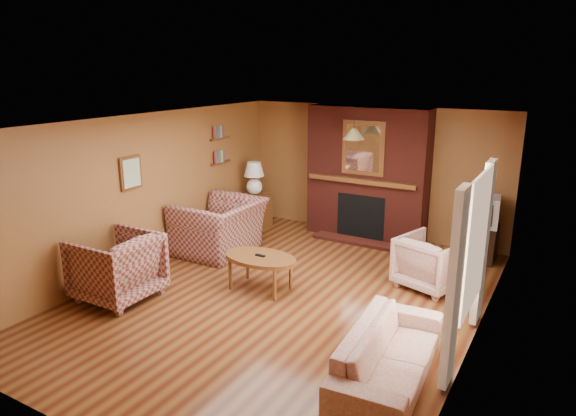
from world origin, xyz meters
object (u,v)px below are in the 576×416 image
Objects in this scene: table_lamp at (254,176)px; plaid_loveseat at (220,227)px; floral_sofa at (389,354)px; coffee_table at (260,260)px; floral_armchair at (431,262)px; crt_tv at (482,211)px; tv_stand at (478,243)px; side_table at (255,211)px; plaid_armchair at (117,267)px; fireplace at (367,175)px.

plaid_loveseat is at bearing -80.27° from table_lamp.
floral_sofa reaches higher than coffee_table.
crt_tv is (0.39, 1.47, 0.46)m from floral_armchair.
plaid_loveseat reaches higher than floral_armchair.
coffee_table is 3.69m from tv_stand.
table_lamp is (0.00, 0.00, 0.69)m from side_table.
plaid_armchair is 0.91× the size of coffee_table.
plaid_loveseat is 1.37× the size of plaid_armchair.
crt_tv reaches higher than floral_sofa.
crt_tv is at bearing -5.30° from fireplace.
fireplace is 4.00× the size of tv_stand.
plaid_armchair is at bearing -135.31° from crt_tv.
table_lamp is (-4.00, 3.58, 0.75)m from floral_sofa.
fireplace reaches higher than plaid_armchair.
floral_armchair reaches higher than side_table.
table_lamp is at bearing 125.08° from coffee_table.
crt_tv is at bearing -90.69° from tv_stand.
plaid_loveseat is 2.16m from plaid_armchair.
plaid_loveseat reaches higher than coffee_table.
floral_armchair is 1.44× the size of crt_tv.
floral_sofa is 3.00× the size of table_lamp.
tv_stand is (3.90, 1.81, -0.15)m from plaid_loveseat.
tv_stand is (0.15, 3.93, 0.02)m from floral_sofa.
coffee_table is at bearing 55.67° from plaid_loveseat.
coffee_table is at bearing -54.92° from side_table.
tv_stand is at bearing 113.73° from plaid_loveseat.
coffee_table is 2.98m from table_lamp.
plaid_loveseat is (-1.85, -1.99, -0.73)m from fireplace.
side_table is (-0.15, 3.61, -0.12)m from plaid_armchair.
fireplace reaches higher than plaid_loveseat.
tv_stand is at bearing -87.47° from floral_armchair.
side_table is at bearing 0.86° from floral_armchair.
plaid_armchair is at bearing -87.62° from table_lamp.
side_table is 1.12× the size of tv_stand.
plaid_loveseat is 2.38× the size of crt_tv.
plaid_loveseat is 1.65× the size of floral_armchair.
crt_tv is (4.15, 0.34, -0.18)m from table_lamp.
floral_sofa is at bearing -92.19° from crt_tv.
coffee_table is (-2.32, 1.19, 0.17)m from floral_sofa.
coffee_table is 1.73× the size of table_lamp.
tv_stand is 1.03× the size of crt_tv.
tv_stand is (4.00, 3.96, -0.16)m from plaid_armchair.
floral_armchair is at bearing -16.62° from table_lamp.
crt_tv reaches higher than plaid_loveseat.
plaid_loveseat is 4.31m from crt_tv.
fireplace is at bearing 154.61° from plaid_armchair.
fireplace is 4.13× the size of crt_tv.
fireplace is 2.24m from tv_stand.
tv_stand is at bearing -6.40° from floral_sofa.
plaid_loveseat is 2.30× the size of tv_stand.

